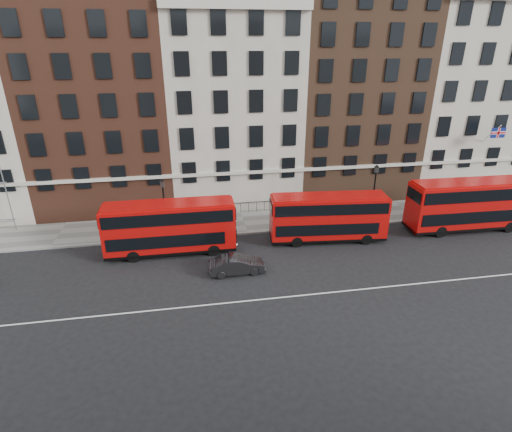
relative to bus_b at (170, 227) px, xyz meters
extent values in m
plane|color=black|center=(6.61, -5.62, -2.31)|extent=(120.00, 120.00, 0.00)
cube|color=slate|center=(6.61, 4.88, -2.24)|extent=(80.00, 5.00, 0.15)
cube|color=gray|center=(6.61, 2.38, -2.23)|extent=(80.00, 0.30, 0.16)
cube|color=white|center=(6.61, -7.62, -2.31)|extent=(70.00, 0.12, 0.01)
cube|color=brown|center=(-6.19, 12.38, 8.69)|extent=(12.80, 10.00, 22.00)
cube|color=#A9A395|center=(6.61, 12.38, 7.19)|extent=(12.80, 10.00, 19.00)
cube|color=beige|center=(6.61, 7.13, 16.29)|extent=(12.80, 0.50, 0.80)
cube|color=brown|center=(19.41, 12.38, 8.19)|extent=(12.80, 10.00, 21.00)
cube|color=#B7B09F|center=(32.21, 12.38, 7.69)|extent=(12.80, 10.00, 20.00)
cube|color=#BB0B09|center=(0.03, 0.00, -0.05)|extent=(10.20, 2.46, 3.83)
cube|color=black|center=(0.03, 0.00, -1.86)|extent=(10.20, 2.50, 0.23)
cube|color=black|center=(-0.26, 0.00, -0.71)|extent=(9.04, 2.54, 1.02)
cube|color=black|center=(0.03, 0.00, 1.13)|extent=(9.81, 2.54, 0.97)
cube|color=#BB0B09|center=(0.03, 0.00, 1.91)|extent=(9.91, 2.27, 0.17)
cube|color=black|center=(5.17, -0.02, -0.81)|extent=(0.09, 2.14, 1.26)
cube|color=black|center=(5.17, -0.02, 0.23)|extent=(0.08, 1.84, 0.41)
cylinder|color=black|center=(3.33, -1.10, -1.83)|extent=(0.97, 0.28, 0.97)
cylinder|color=black|center=(3.34, 1.07, -1.83)|extent=(0.97, 0.28, 0.97)
cylinder|color=black|center=(-2.88, -1.08, -1.83)|extent=(0.97, 0.28, 0.97)
cylinder|color=black|center=(-2.87, 1.10, -1.83)|extent=(0.97, 0.28, 0.97)
cube|color=#BB0B09|center=(13.13, 0.00, -0.16)|extent=(9.90, 3.19, 3.66)
cube|color=black|center=(13.13, 0.00, -1.88)|extent=(9.90, 3.23, 0.22)
cube|color=black|center=(12.85, 0.03, -0.78)|extent=(8.80, 3.16, 0.97)
cube|color=black|center=(13.13, 0.00, 0.98)|extent=(9.54, 3.23, 0.93)
cube|color=#BB0B09|center=(13.13, 0.00, 1.72)|extent=(9.61, 2.98, 0.17)
cube|color=black|center=(18.01, -0.44, -0.88)|extent=(0.26, 2.04, 1.20)
cube|color=black|center=(18.01, -0.44, 0.12)|extent=(0.23, 1.76, 0.39)
cylinder|color=black|center=(16.17, -1.32, -1.85)|extent=(0.95, 0.34, 0.93)
cylinder|color=black|center=(16.36, 0.75, -1.85)|extent=(0.95, 0.34, 0.93)
cylinder|color=black|center=(10.27, -0.78, -1.85)|extent=(0.95, 0.34, 0.93)
cylinder|color=black|center=(10.46, 1.29, -1.85)|extent=(0.95, 0.34, 0.93)
cube|color=#BB0B09|center=(26.29, 0.00, 0.11)|extent=(10.99, 2.78, 4.12)
cube|color=black|center=(26.29, 0.00, -1.82)|extent=(10.99, 2.82, 0.25)
cube|color=black|center=(25.97, 0.00, -0.59)|extent=(9.74, 2.85, 1.10)
cube|color=black|center=(26.29, 0.00, 1.39)|extent=(10.58, 2.86, 1.04)
cube|color=#BB0B09|center=(26.29, 0.00, 2.23)|extent=(10.67, 2.57, 0.19)
cylinder|color=black|center=(29.81, -1.22, -1.79)|extent=(1.05, 0.31, 1.04)
cylinder|color=black|center=(29.85, 1.11, -1.79)|extent=(1.05, 0.31, 1.04)
cylinder|color=black|center=(23.14, -1.12, -1.79)|extent=(1.05, 0.31, 1.04)
cylinder|color=black|center=(23.18, 1.22, -1.79)|extent=(1.05, 0.31, 1.04)
imported|color=black|center=(4.82, -4.00, -1.63)|extent=(4.16, 1.56, 1.36)
cylinder|color=black|center=(-0.44, 2.73, 0.14)|extent=(0.14, 0.14, 4.60)
cylinder|color=black|center=(-0.44, 2.73, -1.86)|extent=(0.32, 0.32, 0.60)
cube|color=#262626|center=(-0.44, 2.73, 2.69)|extent=(0.32, 0.32, 0.55)
cone|color=black|center=(-0.44, 2.73, 3.04)|extent=(0.44, 0.44, 0.25)
cylinder|color=black|center=(18.79, 3.55, 0.14)|extent=(0.14, 0.14, 4.60)
cylinder|color=black|center=(18.79, 3.55, -1.86)|extent=(0.32, 0.32, 0.60)
cube|color=#262626|center=(18.79, 3.55, 2.69)|extent=(0.32, 0.32, 0.55)
cone|color=black|center=(18.79, 3.55, 3.04)|extent=(0.44, 0.44, 0.25)
cylinder|color=black|center=(32.52, 2.58, -0.86)|extent=(0.12, 0.12, 2.60)
camera|label=1|loc=(1.92, -29.34, 13.36)|focal=28.00mm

